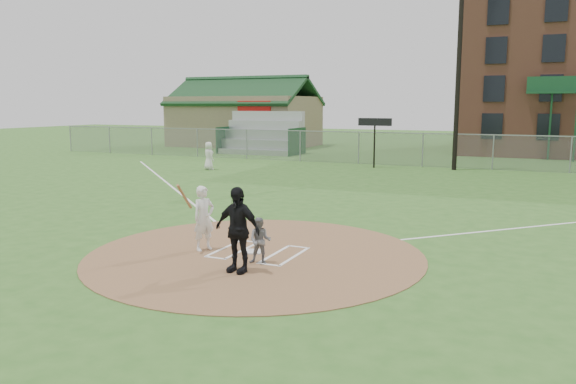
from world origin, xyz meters
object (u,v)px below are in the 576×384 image
at_px(ondeck_player, 209,156).
at_px(batter_at_plate, 204,218).
at_px(catcher, 260,241).
at_px(home_plate, 252,252).
at_px(umpire, 237,230).

relative_size(ondeck_player, batter_at_plate, 0.90).
bearing_deg(catcher, home_plate, 113.19).
distance_m(catcher, umpire, 0.89).
relative_size(catcher, batter_at_plate, 0.62).
relative_size(catcher, umpire, 0.57).
height_order(home_plate, ondeck_player, ondeck_player).
bearing_deg(batter_at_plate, catcher, -15.80).
distance_m(home_plate, ondeck_player, 18.67).
bearing_deg(ondeck_player, catcher, 154.96).
bearing_deg(catcher, ondeck_player, 110.40).
height_order(catcher, ondeck_player, ondeck_player).
bearing_deg(home_plate, umpire, -73.33).
bearing_deg(batter_at_plate, ondeck_player, 121.50).
relative_size(catcher, ondeck_player, 0.69).
xyz_separation_m(umpire, batter_at_plate, (-1.71, 1.31, -0.12)).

